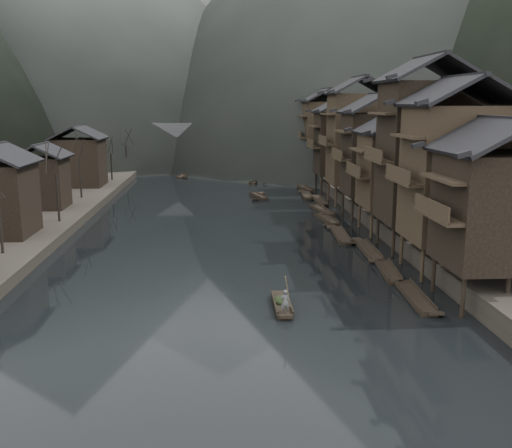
{
  "coord_description": "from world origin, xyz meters",
  "views": [
    {
      "loc": [
        -0.45,
        -42.24,
        12.77
      ],
      "look_at": [
        2.73,
        5.98,
        2.5
      ],
      "focal_mm": 40.0,
      "sensor_mm": 36.0,
      "label": 1
    }
  ],
  "objects": [
    {
      "name": "moored_sampans",
      "position": [
        12.06,
        21.16,
        0.2
      ],
      "size": [
        2.93,
        62.77,
        0.47
      ],
      "color": "black",
      "rests_on": "water"
    },
    {
      "name": "water",
      "position": [
        0.0,
        0.0,
        0.0
      ],
      "size": [
        300.0,
        300.0,
        0.0
      ],
      "primitive_type": "plane",
      "color": "black",
      "rests_on": "ground"
    },
    {
      "name": "stilt_houses",
      "position": [
        17.28,
        19.77,
        9.12
      ],
      "size": [
        9.0,
        67.6,
        16.95
      ],
      "color": "black",
      "rests_on": "ground"
    },
    {
      "name": "right_bank",
      "position": [
        35.0,
        40.0,
        0.9
      ],
      "size": [
        40.0,
        200.0,
        1.8
      ],
      "primitive_type": "cube",
      "color": "#2D2823",
      "rests_on": "ground"
    },
    {
      "name": "midriver_boats",
      "position": [
        1.52,
        48.29,
        0.2
      ],
      "size": [
        15.15,
        29.08,
        0.45
      ],
      "color": "black",
      "rests_on": "water"
    },
    {
      "name": "cargo_heap",
      "position": [
        3.46,
        -7.8,
        0.75
      ],
      "size": [
        1.05,
        1.37,
        0.63
      ],
      "primitive_type": "ellipsoid",
      "color": "black",
      "rests_on": "hero_sampan"
    },
    {
      "name": "boatman",
      "position": [
        3.48,
        -9.68,
        1.21
      ],
      "size": [
        0.58,
        0.39,
        1.56
      ],
      "primitive_type": "imported",
      "rotation": [
        0.0,
        0.0,
        3.17
      ],
      "color": "slate",
      "rests_on": "hero_sampan"
    },
    {
      "name": "stone_bridge",
      "position": [
        -0.0,
        72.0,
        5.11
      ],
      "size": [
        40.0,
        6.0,
        9.0
      ],
      "color": "#4C4C4F",
      "rests_on": "ground"
    },
    {
      "name": "bare_trees",
      "position": [
        -17.0,
        22.96,
        6.22
      ],
      "size": [
        3.58,
        74.55,
        7.16
      ],
      "color": "black",
      "rests_on": "left_bank"
    },
    {
      "name": "bamboo_pole",
      "position": [
        3.68,
        -9.68,
        3.62
      ],
      "size": [
        0.74,
        2.06,
        3.26
      ],
      "primitive_type": "cylinder",
      "rotation": [
        0.58,
        0.0,
        -0.32
      ],
      "color": "#8C7A51",
      "rests_on": "boatman"
    },
    {
      "name": "left_houses",
      "position": [
        -20.5,
        20.12,
        5.66
      ],
      "size": [
        8.1,
        53.2,
        8.73
      ],
      "color": "black",
      "rests_on": "left_bank"
    },
    {
      "name": "hero_sampan",
      "position": [
        3.47,
        -8.02,
        0.2
      ],
      "size": [
        1.03,
        4.77,
        0.43
      ],
      "color": "black",
      "rests_on": "water"
    }
  ]
}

